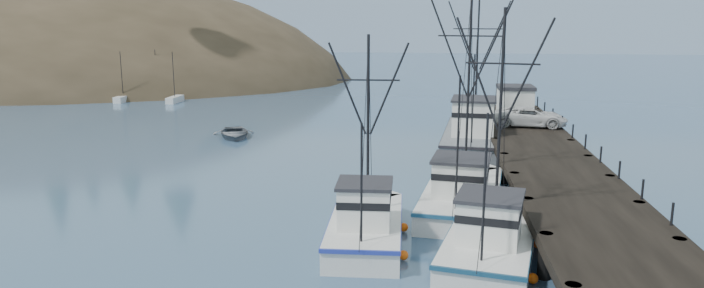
{
  "coord_description": "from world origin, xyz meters",
  "views": [
    {
      "loc": [
        6.43,
        -24.22,
        10.88
      ],
      "look_at": [
        1.6,
        15.31,
        2.5
      ],
      "focal_mm": 32.0,
      "sensor_mm": 36.0,
      "label": 1
    }
  ],
  "objects_px": {
    "motorboat": "(234,137)",
    "trawler_far": "(463,193)",
    "pickup_truck": "(531,116)",
    "pier": "(546,159)",
    "trawler_near": "(492,237)",
    "trawler_mid": "(366,224)",
    "pier_shed": "(515,102)",
    "work_vessel": "(473,137)"
  },
  "relations": [
    {
      "from": "motorboat",
      "to": "trawler_far",
      "type": "bearing_deg",
      "value": -62.8
    },
    {
      "from": "pickup_truck",
      "to": "motorboat",
      "type": "xyz_separation_m",
      "value": [
        -25.17,
        2.57,
        -2.79
      ]
    },
    {
      "from": "pickup_truck",
      "to": "motorboat",
      "type": "height_order",
      "value": "pickup_truck"
    },
    {
      "from": "pier",
      "to": "trawler_near",
      "type": "bearing_deg",
      "value": -109.78
    },
    {
      "from": "trawler_mid",
      "to": "pickup_truck",
      "type": "bearing_deg",
      "value": 63.09
    },
    {
      "from": "trawler_far",
      "to": "pickup_truck",
      "type": "xyz_separation_m",
      "value": [
        6.01,
        15.58,
        1.97
      ]
    },
    {
      "from": "trawler_mid",
      "to": "pickup_truck",
      "type": "xyz_separation_m",
      "value": [
        10.94,
        21.54,
        1.97
      ]
    },
    {
      "from": "pier_shed",
      "to": "pickup_truck",
      "type": "relative_size",
      "value": 0.56
    },
    {
      "from": "pier",
      "to": "motorboat",
      "type": "relative_size",
      "value": 8.39
    },
    {
      "from": "trawler_far",
      "to": "motorboat",
      "type": "bearing_deg",
      "value": 136.55
    },
    {
      "from": "pier",
      "to": "trawler_near",
      "type": "height_order",
      "value": "trawler_near"
    },
    {
      "from": "work_vessel",
      "to": "trawler_far",
      "type": "bearing_deg",
      "value": -96.03
    },
    {
      "from": "work_vessel",
      "to": "pickup_truck",
      "type": "distance_m",
      "value": 4.85
    },
    {
      "from": "pier",
      "to": "trawler_near",
      "type": "distance_m",
      "value": 13.35
    },
    {
      "from": "work_vessel",
      "to": "pier_shed",
      "type": "relative_size",
      "value": 4.67
    },
    {
      "from": "work_vessel",
      "to": "motorboat",
      "type": "bearing_deg",
      "value": 170.13
    },
    {
      "from": "trawler_mid",
      "to": "work_vessel",
      "type": "relative_size",
      "value": 0.68
    },
    {
      "from": "work_vessel",
      "to": "pier_shed",
      "type": "height_order",
      "value": "work_vessel"
    },
    {
      "from": "pier_shed",
      "to": "pier",
      "type": "bearing_deg",
      "value": -89.22
    },
    {
      "from": "pier",
      "to": "pier_shed",
      "type": "xyz_separation_m",
      "value": [
        -0.19,
        14.12,
        1.73
      ]
    },
    {
      "from": "trawler_mid",
      "to": "pickup_truck",
      "type": "relative_size",
      "value": 1.79
    },
    {
      "from": "trawler_mid",
      "to": "work_vessel",
      "type": "xyz_separation_m",
      "value": [
        6.46,
        20.51,
        0.41
      ]
    },
    {
      "from": "trawler_near",
      "to": "pickup_truck",
      "type": "bearing_deg",
      "value": 77.47
    },
    {
      "from": "trawler_far",
      "to": "pier",
      "type": "bearing_deg",
      "value": 44.59
    },
    {
      "from": "trawler_mid",
      "to": "motorboat",
      "type": "bearing_deg",
      "value": 120.55
    },
    {
      "from": "pier",
      "to": "pickup_truck",
      "type": "bearing_deg",
      "value": 86.95
    },
    {
      "from": "trawler_near",
      "to": "pier_shed",
      "type": "height_order",
      "value": "trawler_near"
    },
    {
      "from": "trawler_far",
      "to": "motorboat",
      "type": "xyz_separation_m",
      "value": [
        -19.16,
        18.15,
        -0.82
      ]
    },
    {
      "from": "pier_shed",
      "to": "pickup_truck",
      "type": "height_order",
      "value": "pier_shed"
    },
    {
      "from": "trawler_mid",
      "to": "pier_shed",
      "type": "distance_m",
      "value": 27.56
    },
    {
      "from": "work_vessel",
      "to": "pier_shed",
      "type": "distance_m",
      "value": 6.58
    },
    {
      "from": "trawler_far",
      "to": "work_vessel",
      "type": "bearing_deg",
      "value": 83.97
    },
    {
      "from": "pickup_truck",
      "to": "trawler_mid",
      "type": "bearing_deg",
      "value": 159.57
    },
    {
      "from": "motorboat",
      "to": "pier_shed",
      "type": "bearing_deg",
      "value": -16.18
    },
    {
      "from": "trawler_near",
      "to": "motorboat",
      "type": "height_order",
      "value": "trawler_near"
    },
    {
      "from": "pier",
      "to": "pier_shed",
      "type": "bearing_deg",
      "value": 90.78
    },
    {
      "from": "trawler_mid",
      "to": "trawler_far",
      "type": "distance_m",
      "value": 7.74
    },
    {
      "from": "pier",
      "to": "trawler_far",
      "type": "height_order",
      "value": "trawler_far"
    },
    {
      "from": "trawler_far",
      "to": "pickup_truck",
      "type": "relative_size",
      "value": 2.23
    },
    {
      "from": "trawler_mid",
      "to": "work_vessel",
      "type": "height_order",
      "value": "work_vessel"
    },
    {
      "from": "trawler_mid",
      "to": "trawler_far",
      "type": "bearing_deg",
      "value": 50.44
    },
    {
      "from": "trawler_far",
      "to": "work_vessel",
      "type": "relative_size",
      "value": 0.85
    }
  ]
}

